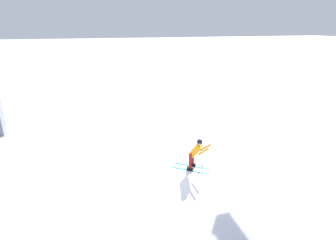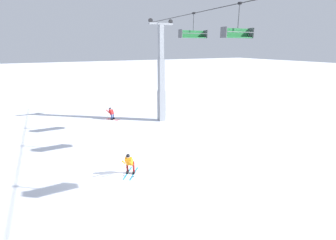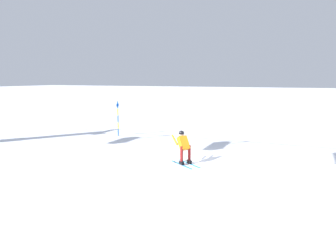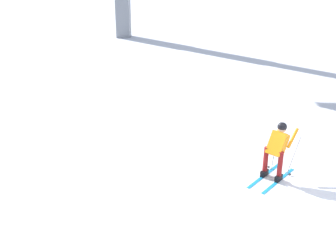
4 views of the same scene
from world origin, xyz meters
The scene contains 2 objects.
ground_plane centered at (0.00, 0.00, 0.00)m, with size 260.00×260.00×0.00m, color white.
skier_carving_main centered at (1.18, 0.88, 0.89)m, with size 1.74×1.51×1.68m.
Camera 4 is at (-9.44, 3.11, 5.97)m, focal length 46.76 mm.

